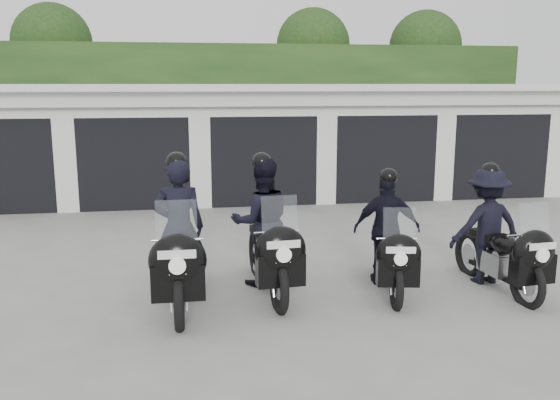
{
  "coord_description": "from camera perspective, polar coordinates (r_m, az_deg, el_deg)",
  "views": [
    {
      "loc": [
        -1.84,
        -8.79,
        2.98
      ],
      "look_at": [
        -0.33,
        0.88,
        1.05
      ],
      "focal_mm": 38.0,
      "sensor_mm": 36.0,
      "label": 1
    }
  ],
  "objects": [
    {
      "name": "ground",
      "position": [
        9.46,
        2.81,
        -7.21
      ],
      "size": [
        80.0,
        80.0,
        0.0
      ],
      "primitive_type": "plane",
      "color": "gray",
      "rests_on": "ground"
    },
    {
      "name": "garage_block",
      "position": [
        17.02,
        -2.67,
        5.9
      ],
      "size": [
        16.4,
        6.8,
        2.96
      ],
      "color": "silver",
      "rests_on": "ground"
    },
    {
      "name": "police_bike_c",
      "position": [
        8.85,
        10.39,
        -3.5
      ],
      "size": [
        1.07,
        2.07,
        1.82
      ],
      "rotation": [
        0.0,
        0.0,
        -0.18
      ],
      "color": "black",
      "rests_on": "ground"
    },
    {
      "name": "police_bike_b",
      "position": [
        8.64,
        -1.47,
        -3.01
      ],
      "size": [
        0.98,
        2.37,
        2.06
      ],
      "rotation": [
        0.0,
        0.0,
        0.08
      ],
      "color": "black",
      "rests_on": "ground"
    },
    {
      "name": "police_bike_d",
      "position": [
        9.31,
        19.79,
        -3.01
      ],
      "size": [
        1.19,
        2.17,
        1.89
      ],
      "rotation": [
        0.0,
        0.0,
        0.09
      ],
      "color": "black",
      "rests_on": "ground"
    },
    {
      "name": "police_bike_a",
      "position": [
        8.16,
        -9.72,
        -4.2
      ],
      "size": [
        0.72,
        2.44,
        2.12
      ],
      "rotation": [
        0.0,
        0.0,
        -0.0
      ],
      "color": "black",
      "rests_on": "ground"
    },
    {
      "name": "background_vegetation",
      "position": [
        21.82,
        -3.13,
        10.59
      ],
      "size": [
        20.0,
        3.9,
        5.8
      ],
      "color": "#193513",
      "rests_on": "ground"
    }
  ]
}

